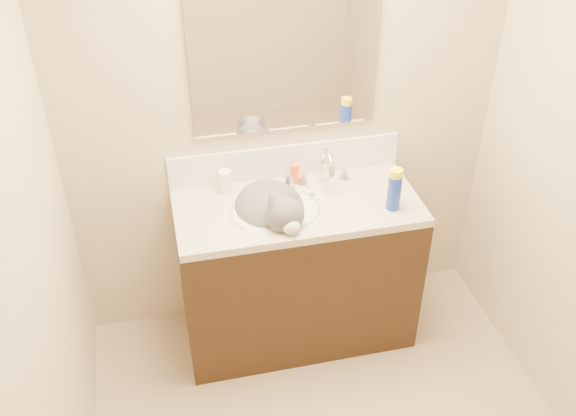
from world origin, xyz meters
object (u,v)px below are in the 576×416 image
vanity_cabinet (297,274)px  faucet (326,170)px  cat (273,211)px  basin (275,222)px  spray_can (394,192)px  silver_jar (290,179)px  pill_bottle (225,181)px  amber_bottle (295,174)px

vanity_cabinet → faucet: faucet is taller
vanity_cabinet → cat: 0.46m
basin → faucet: bearing=29.1°
basin → spray_can: bearing=-10.6°
cat → silver_jar: cat is taller
cat → silver_jar: (0.13, 0.20, 0.04)m
spray_can → vanity_cabinet: bearing=162.9°
cat → spray_can: (0.57, -0.12, 0.10)m
pill_bottle → spray_can: spray_can is taller
spray_can → silver_jar: bearing=144.2°
cat → spray_can: cat is taller
basin → amber_bottle: 0.30m
vanity_cabinet → amber_bottle: amber_bottle is taller
silver_jar → faucet: bearing=-13.6°
vanity_cabinet → spray_can: (0.44, -0.13, 0.54)m
basin → spray_can: 0.59m
faucet → silver_jar: faucet is taller
basin → spray_can: (0.56, -0.10, 0.16)m
vanity_cabinet → silver_jar: silver_jar is taller
basin → pill_bottle: 0.33m
basin → amber_bottle: amber_bottle is taller
cat → amber_bottle: (0.16, 0.21, 0.06)m
cat → pill_bottle: (-0.20, 0.20, 0.07)m
spray_can → faucet: bearing=133.6°
basin → faucet: faucet is taller
faucet → spray_can: 0.37m
vanity_cabinet → basin: 0.40m
basin → cat: cat is taller
pill_bottle → silver_jar: pill_bottle is taller
cat → spray_can: size_ratio=2.85×
amber_bottle → spray_can: spray_can is taller
amber_bottle → pill_bottle: bearing=-179.3°
amber_bottle → spray_can: (0.41, -0.33, 0.04)m
cat → pill_bottle: cat is taller
basin → cat: 0.06m
faucet → cat: size_ratio=0.54×
vanity_cabinet → basin: size_ratio=2.67×
pill_bottle → spray_can: bearing=-22.9°
faucet → silver_jar: (-0.18, 0.04, -0.06)m
cat → silver_jar: 0.24m
cat → amber_bottle: bearing=40.3°
faucet → silver_jar: size_ratio=4.84×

